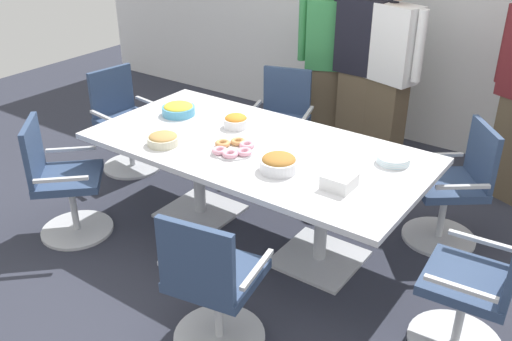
# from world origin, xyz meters

# --- Properties ---
(ground_plane) EXTENTS (10.00, 10.00, 0.01)m
(ground_plane) POSITION_xyz_m (0.00, 0.00, -0.01)
(ground_plane) COLOR #2D303D
(conference_table) EXTENTS (2.40, 1.20, 0.75)m
(conference_table) POSITION_xyz_m (0.00, 0.00, 0.63)
(conference_table) COLOR silver
(conference_table) RESTS_ON ground
(office_chair_0) EXTENTS (0.61, 0.61, 0.91)m
(office_chair_0) POSITION_xyz_m (-1.65, 0.26, 0.41)
(office_chair_0) COLOR silver
(office_chair_0) RESTS_ON ground
(office_chair_1) EXTENTS (0.76, 0.76, 0.91)m
(office_chair_1) POSITION_xyz_m (-1.19, -0.79, 0.41)
(office_chair_1) COLOR silver
(office_chair_1) RESTS_ON ground
(office_chair_2) EXTENTS (0.63, 0.63, 0.91)m
(office_chair_2) POSITION_xyz_m (0.46, -1.06, 0.41)
(office_chair_2) COLOR silver
(office_chair_2) RESTS_ON ground
(office_chair_3) EXTENTS (0.58, 0.58, 0.91)m
(office_chair_3) POSITION_xyz_m (1.65, -0.25, 0.41)
(office_chair_3) COLOR silver
(office_chair_3) RESTS_ON ground
(office_chair_4) EXTENTS (0.76, 0.76, 0.91)m
(office_chair_4) POSITION_xyz_m (1.19, 0.79, 0.41)
(office_chair_4) COLOR silver
(office_chair_4) RESTS_ON ground
(office_chair_5) EXTENTS (0.67, 0.67, 0.91)m
(office_chair_5) POSITION_xyz_m (-0.47, 1.06, 0.41)
(office_chair_5) COLOR silver
(office_chair_5) RESTS_ON ground
(person_standing_0) EXTENTS (0.59, 0.38, 1.69)m
(person_standing_0) POSITION_xyz_m (-0.38, 1.73, 0.88)
(person_standing_0) COLOR brown
(person_standing_0) RESTS_ON ground
(person_standing_1) EXTENTS (0.61, 0.24, 1.75)m
(person_standing_1) POSITION_xyz_m (-0.04, 1.68, 0.92)
(person_standing_1) COLOR brown
(person_standing_1) RESTS_ON ground
(person_standing_2) EXTENTS (0.61, 0.33, 1.74)m
(person_standing_2) POSITION_xyz_m (0.28, 1.63, 0.91)
(person_standing_2) COLOR brown
(person_standing_2) RESTS_ON ground
(snack_bowl_pretzels) EXTENTS (0.25, 0.25, 0.11)m
(snack_bowl_pretzels) POSITION_xyz_m (0.34, -0.23, 0.81)
(snack_bowl_pretzels) COLOR white
(snack_bowl_pretzels) RESTS_ON conference_table
(snack_bowl_cookies) EXTENTS (0.22, 0.22, 0.09)m
(snack_bowl_cookies) POSITION_xyz_m (-0.54, -0.37, 0.79)
(snack_bowl_cookies) COLOR beige
(snack_bowl_cookies) RESTS_ON conference_table
(snack_bowl_chips_orange) EXTENTS (0.19, 0.19, 0.10)m
(snack_bowl_chips_orange) POSITION_xyz_m (-0.31, 0.18, 0.80)
(snack_bowl_chips_orange) COLOR white
(snack_bowl_chips_orange) RESTS_ON conference_table
(snack_bowl_chips_yellow) EXTENTS (0.26, 0.26, 0.10)m
(snack_bowl_chips_yellow) POSITION_xyz_m (-0.83, 0.11, 0.80)
(snack_bowl_chips_yellow) COLOR #4C9EC6
(snack_bowl_chips_yellow) RESTS_ON conference_table
(donut_platter) EXTENTS (0.31, 0.30, 0.04)m
(donut_platter) POSITION_xyz_m (-0.07, -0.17, 0.77)
(donut_platter) COLOR white
(donut_platter) RESTS_ON conference_table
(plate_stack) EXTENTS (0.22, 0.22, 0.05)m
(plate_stack) POSITION_xyz_m (0.89, 0.29, 0.78)
(plate_stack) COLOR white
(plate_stack) RESTS_ON conference_table
(napkin_pile) EXTENTS (0.18, 0.18, 0.09)m
(napkin_pile) POSITION_xyz_m (0.76, -0.20, 0.79)
(napkin_pile) COLOR white
(napkin_pile) RESTS_ON conference_table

